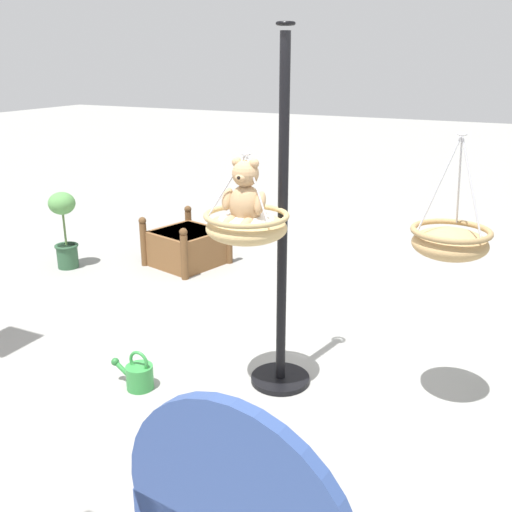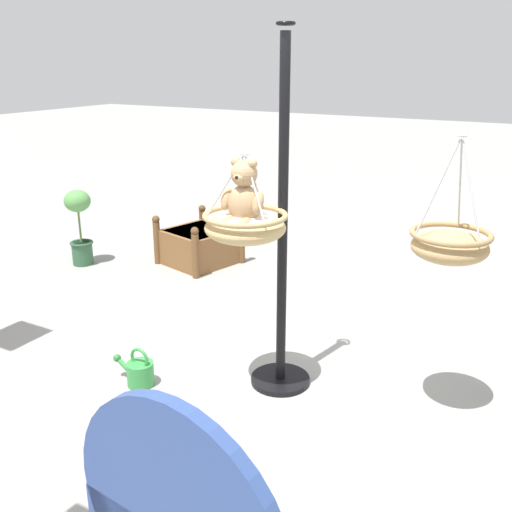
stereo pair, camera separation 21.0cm
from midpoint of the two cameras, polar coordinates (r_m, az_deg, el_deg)
The scene contains 8 objects.
ground_plane at distance 4.59m, azimuth 1.94°, elevation -11.47°, with size 40.00×40.00×0.00m, color gray.
display_pole_central at distance 4.16m, azimuth 3.96°, elevation -2.71°, with size 0.44×0.44×2.52m.
hanging_basket_with_teddy at distance 3.86m, azimuth 0.50°, elevation 2.98°, with size 0.56×0.56×0.59m.
teddy_bear at distance 3.80m, azimuth 0.35°, elevation 5.73°, with size 0.31×0.27×0.45m.
hanging_basket_left_high at distance 3.82m, azimuth 19.83°, elevation 1.05°, with size 0.50×0.50×0.78m.
wooden_planter_box at distance 6.89m, azimuth -4.65°, elevation 1.10°, with size 0.93×0.94×0.58m.
potted_plant_bushy_green at distance 7.03m, azimuth -15.96°, elevation 3.00°, with size 0.30×0.30×0.89m.
watering_can at distance 4.49m, azimuth -9.94°, elevation -11.06°, with size 0.35×0.20×0.30m.
Camera 2 is at (-1.91, 3.48, 2.32)m, focal length 41.16 mm.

